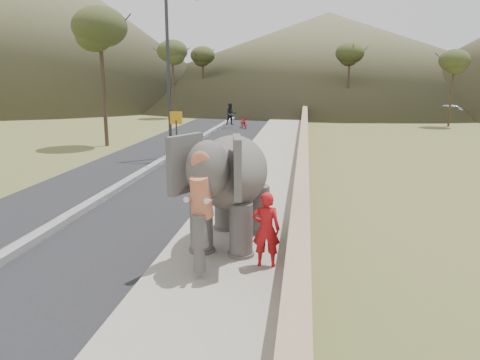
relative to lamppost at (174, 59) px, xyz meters
name	(u,v)px	position (x,y,z in m)	size (l,w,h in m)	color
ground	(236,239)	(4.69, -11.36, -4.87)	(160.00, 160.00, 0.00)	olive
road	(163,163)	(-0.31, -1.36, -4.86)	(7.00, 120.00, 0.03)	black
median	(163,161)	(-0.31, -1.36, -4.76)	(0.35, 120.00, 0.22)	black
walkway	(267,164)	(4.69, -1.36, -4.80)	(3.00, 120.00, 0.15)	#9E9687
parapet	(303,155)	(6.34, -1.36, -4.32)	(0.30, 120.00, 1.10)	tan
lamppost	(174,59)	(0.00, 0.00, 0.00)	(1.76, 0.36, 8.00)	#303035
signboard	(176,127)	(0.19, -0.64, -3.23)	(0.60, 0.08, 2.40)	#2D2D33
distant_car	(453,112)	(20.15, 23.90, -4.15)	(1.70, 4.23, 1.44)	#ACABB2
hill_left	(33,26)	(-33.31, 43.64, 6.13)	(60.00, 60.00, 22.00)	brown
hill_far	(327,57)	(9.69, 58.64, 2.13)	(80.00, 80.00, 14.00)	brown
elephant_and_man	(232,188)	(4.71, -11.96, -3.36)	(2.45, 4.01, 2.74)	#605C57
motorcyclist	(238,118)	(1.15, 13.71, -4.10)	(2.14, 1.93, 1.97)	#9B0E0F
trees	(331,80)	(8.40, 17.27, -1.16)	(47.21, 43.30, 8.11)	#473828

